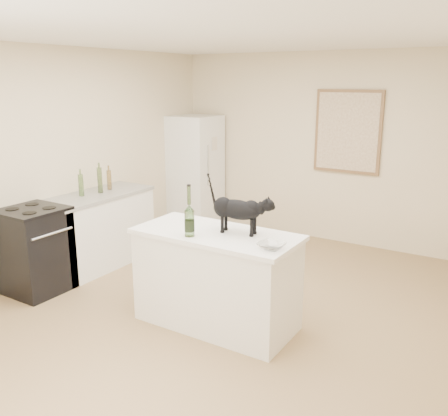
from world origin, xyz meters
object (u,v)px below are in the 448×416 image
black_cat (238,212)px  wine_bottle (189,214)px  stove (35,251)px  fridge (195,171)px  glass_bowl (272,246)px

black_cat → wine_bottle: wine_bottle is taller
stove → fridge: size_ratio=0.53×
stove → black_cat: 2.36m
fridge → wine_bottle: 3.37m
stove → wine_bottle: (1.91, 0.18, 0.65)m
black_cat → wine_bottle: (-0.31, -0.29, 0.01)m
stove → glass_bowl: bearing=5.5°
fridge → glass_bowl: bearing=-45.2°
stove → fridge: fridge is taller
glass_bowl → stove: bearing=-174.5°
stove → black_cat: (2.22, 0.48, 0.64)m
black_cat → glass_bowl: size_ratio=2.53×
fridge → glass_bowl: 3.80m
wine_bottle → stove: bearing=-174.5°
fridge → wine_bottle: fridge is taller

